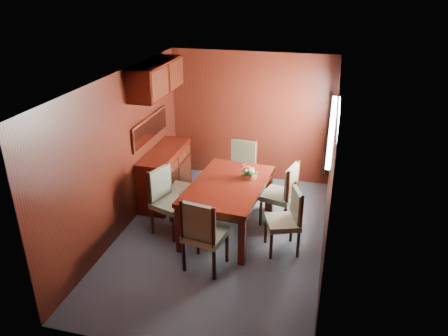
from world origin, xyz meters
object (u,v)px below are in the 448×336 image
(dining_table, at_px, (228,190))
(chair_head, at_px, (203,232))
(chair_right_near, at_px, (288,217))
(flower_centerpiece, at_px, (249,170))
(sideboard, at_px, (165,175))
(chair_left_near, at_px, (166,197))

(dining_table, xyz_separation_m, chair_head, (-0.08, -1.06, -0.08))
(chair_right_near, xyz_separation_m, flower_centerpiece, (-0.68, 0.60, 0.37))
(dining_table, distance_m, chair_right_near, 1.00)
(sideboard, relative_size, dining_table, 0.80)
(chair_right_near, bearing_deg, dining_table, 51.72)
(chair_left_near, relative_size, flower_centerpiece, 4.10)
(flower_centerpiece, bearing_deg, chair_right_near, -41.19)
(sideboard, xyz_separation_m, dining_table, (1.30, -0.74, 0.23))
(dining_table, height_order, chair_left_near, chair_left_near)
(sideboard, xyz_separation_m, chair_right_near, (2.25, -1.06, 0.09))
(chair_head, relative_size, flower_centerpiece, 4.23)
(sideboard, height_order, dining_table, sideboard)
(chair_right_near, height_order, flower_centerpiece, flower_centerpiece)
(chair_right_near, bearing_deg, flower_centerpiece, 29.02)
(sideboard, relative_size, chair_right_near, 1.44)
(dining_table, relative_size, chair_head, 1.64)
(sideboard, distance_m, chair_right_near, 2.48)
(dining_table, distance_m, flower_centerpiece, 0.45)
(chair_left_near, height_order, chair_right_near, chair_left_near)
(sideboard, bearing_deg, chair_left_near, -67.33)
(sideboard, xyz_separation_m, chair_head, (1.23, -1.80, 0.14))
(dining_table, distance_m, chair_head, 1.07)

